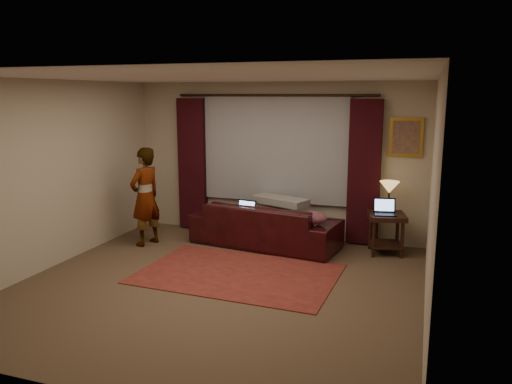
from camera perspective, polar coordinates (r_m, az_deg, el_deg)
floor at (r=6.49m, az=-4.36°, el=-10.64°), size 5.00×5.00×0.01m
ceiling at (r=6.03m, az=-4.73°, el=12.99°), size 5.00×5.00×0.02m
wall_back at (r=8.45m, az=2.23°, el=3.65°), size 5.00×0.02×2.60m
wall_front at (r=4.03m, az=-18.89°, el=-5.38°), size 5.00×0.02×2.60m
wall_left at (r=7.48m, az=-22.41°, el=1.83°), size 0.02×5.00×2.60m
wall_right at (r=5.64m, az=19.48°, el=-0.78°), size 0.02×5.00×2.60m
sheer_curtain at (r=8.37m, az=2.12°, el=4.96°), size 2.50×0.05×1.80m
drape_left at (r=8.92m, az=-7.27°, el=3.19°), size 0.50×0.14×2.30m
drape_right at (r=8.06m, az=12.26°, el=2.18°), size 0.50×0.14×2.30m
curtain_rod at (r=8.28m, az=2.06°, el=10.99°), size 0.04×0.04×3.40m
picture_frame at (r=8.03m, az=16.77°, el=6.02°), size 0.50×0.04×0.60m
sofa at (r=7.97m, az=1.10°, el=-2.85°), size 2.47×1.33×0.95m
throw_blanket at (r=8.04m, az=2.79°, el=0.80°), size 1.00×0.68×0.11m
clothing_pile at (r=7.52m, az=6.41°, el=-3.01°), size 0.53×0.46×0.19m
laptop_sofa at (r=7.98m, az=-1.49°, el=-1.95°), size 0.38×0.40×0.24m
area_rug at (r=6.86m, az=-2.09°, el=-9.31°), size 2.69×1.85×0.01m
end_table at (r=7.87m, az=14.61°, el=-4.63°), size 0.65×0.65×0.62m
tiffany_lamp at (r=7.86m, az=14.95°, el=-0.54°), size 0.35×0.35×0.48m
laptop_table at (r=7.69m, az=14.59°, el=-1.69°), size 0.39×0.42×0.24m
person at (r=8.15m, az=-12.53°, el=-0.53°), size 0.57×0.57×1.58m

